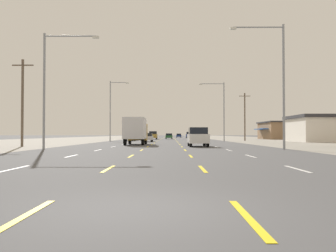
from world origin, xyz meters
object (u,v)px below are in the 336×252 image
(suv_inner_right_nearest, at_px, (198,137))
(sedan_inner_right_distant_a, at_px, (179,136))
(suv_inner_left_far, at_px, (153,135))
(streetlight_right_row_1, at_px, (221,107))
(box_truck_inner_left_near, at_px, (136,130))
(streetlight_right_row_0, at_px, (278,77))
(streetlight_left_row_1, at_px, (112,107))
(suv_far_right_farthest, at_px, (189,135))
(sedan_center_turn_farther, at_px, (169,136))
(streetlight_left_row_0, at_px, (50,81))
(sedan_far_left_midfar, at_px, (129,137))
(sedan_inner_left_mid, at_px, (147,137))

(suv_inner_right_nearest, bearing_deg, sedan_inner_right_distant_a, 89.81)
(suv_inner_left_far, xyz_separation_m, streetlight_right_row_1, (13.33, -23.64, 5.07))
(box_truck_inner_left_near, xyz_separation_m, sedan_inner_right_distant_a, (7.39, 86.54, -1.08))
(streetlight_right_row_0, height_order, streetlight_right_row_1, streetlight_right_row_0)
(sedan_inner_right_distant_a, distance_m, streetlight_left_row_1, 68.52)
(suv_far_right_farthest, bearing_deg, suv_inner_left_far, -109.55)
(box_truck_inner_left_near, xyz_separation_m, suv_far_right_farthest, (10.49, 72.73, -0.81))
(sedan_center_turn_farther, height_order, streetlight_right_row_0, streetlight_right_row_0)
(streetlight_left_row_0, relative_size, streetlight_right_row_1, 0.94)
(box_truck_inner_left_near, bearing_deg, streetlight_right_row_1, 55.75)
(suv_inner_left_far, relative_size, sedan_center_turn_farther, 1.09)
(suv_far_right_farthest, distance_m, streetlight_left_row_0, 87.42)
(suv_inner_left_far, height_order, suv_far_right_farthest, same)
(streetlight_right_row_0, bearing_deg, suv_inner_left_far, 103.33)
(streetlight_left_row_0, height_order, streetlight_right_row_1, streetlight_right_row_1)
(sedan_far_left_midfar, bearing_deg, suv_far_right_farthest, 74.02)
(sedan_far_left_midfar, relative_size, sedan_inner_right_distant_a, 1.00)
(suv_inner_right_nearest, bearing_deg, suv_far_right_farthest, 87.52)
(sedan_inner_left_mid, xyz_separation_m, suv_far_right_farthest, (10.16, 56.31, 0.27))
(box_truck_inner_left_near, height_order, suv_far_right_farthest, box_truck_inner_left_near)
(suv_inner_right_nearest, bearing_deg, suv_inner_left_far, 98.15)
(sedan_center_turn_farther, relative_size, streetlight_left_row_1, 0.42)
(box_truck_inner_left_near, distance_m, suv_far_right_farthest, 73.49)
(sedan_far_left_midfar, height_order, streetlight_left_row_1, streetlight_left_row_1)
(suv_inner_left_far, bearing_deg, streetlight_left_row_0, -96.10)
(suv_inner_right_nearest, height_order, streetlight_right_row_1, streetlight_right_row_1)
(streetlight_left_row_0, bearing_deg, sedan_inner_right_distant_a, 82.34)
(sedan_far_left_midfar, height_order, streetlight_left_row_0, streetlight_left_row_0)
(sedan_center_turn_farther, relative_size, streetlight_right_row_1, 0.43)
(box_truck_inner_left_near, height_order, streetlight_left_row_1, streetlight_left_row_1)
(sedan_far_left_midfar, distance_m, suv_far_right_farthest, 50.95)
(streetlight_left_row_0, bearing_deg, streetlight_right_row_1, 59.31)
(sedan_inner_right_distant_a, relative_size, streetlight_right_row_1, 0.43)
(sedan_far_left_midfar, height_order, streetlight_right_row_1, streetlight_right_row_1)
(box_truck_inner_left_near, xyz_separation_m, sedan_inner_left_mid, (0.33, 16.42, -1.08))
(suv_far_right_farthest, height_order, sedan_inner_right_distant_a, suv_far_right_farthest)
(streetlight_right_row_1, bearing_deg, sedan_inner_left_mid, -166.29)
(sedan_inner_right_distant_a, relative_size, streetlight_left_row_0, 0.46)
(sedan_center_turn_farther, bearing_deg, sedan_inner_right_distant_a, 84.72)
(suv_far_right_farthest, height_order, streetlight_left_row_1, streetlight_left_row_1)
(streetlight_left_row_0, bearing_deg, suv_inner_left_far, 83.90)
(suv_inner_left_far, distance_m, streetlight_left_row_1, 24.96)
(sedan_far_left_midfar, xyz_separation_m, sedan_inner_right_distant_a, (10.93, 62.78, 0.00))
(box_truck_inner_left_near, bearing_deg, streetlight_left_row_1, 107.62)
(streetlight_right_row_0, bearing_deg, streetlight_left_row_0, 180.00)
(sedan_inner_left_mid, relative_size, sedan_far_left_midfar, 1.00)
(streetlight_left_row_1, bearing_deg, sedan_far_left_midfar, 57.16)
(suv_inner_right_nearest, distance_m, suv_far_right_farthest, 78.88)
(box_truck_inner_left_near, distance_m, sedan_center_turn_farther, 48.89)
(sedan_center_turn_farther, height_order, streetlight_left_row_0, streetlight_left_row_0)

